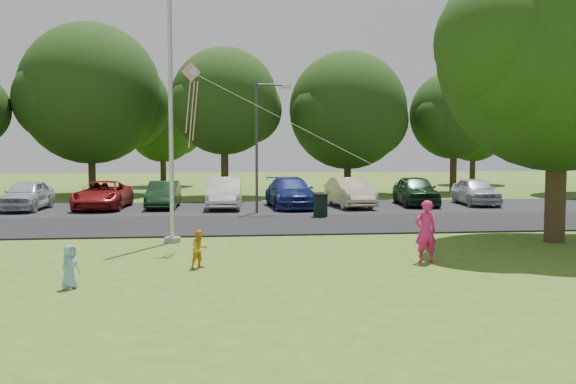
{
  "coord_description": "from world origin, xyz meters",
  "views": [
    {
      "loc": [
        -2.2,
        -14.89,
        2.93
      ],
      "look_at": [
        -0.02,
        4.0,
        1.6
      ],
      "focal_mm": 40.0,
      "sensor_mm": 36.0,
      "label": 1
    }
  ],
  "objects": [
    {
      "name": "parked_cars",
      "position": [
        -0.06,
        15.53,
        0.75
      ],
      "size": [
        23.35,
        5.28,
        1.47
      ],
      "color": "#B2B7BF",
      "rests_on": "ground"
    },
    {
      "name": "street_lamp",
      "position": [
        -0.13,
        13.04,
        3.48
      ],
      "size": [
        1.62,
        0.47,
        5.79
      ],
      "rotation": [
        0.0,
        0.0,
        0.2
      ],
      "color": "#3F3F44",
      "rests_on": "ground"
    },
    {
      "name": "trash_can",
      "position": [
        2.16,
        11.16,
        0.51
      ],
      "size": [
        0.63,
        0.63,
        1.0
      ],
      "rotation": [
        0.0,
        0.0,
        -0.13
      ],
      "color": "black",
      "rests_on": "ground"
    },
    {
      "name": "child_yellow",
      "position": [
        -2.57,
        0.63,
        0.47
      ],
      "size": [
        0.58,
        0.55,
        0.94
      ],
      "primitive_type": "imported",
      "rotation": [
        0.0,
        0.0,
        0.61
      ],
      "color": "gold",
      "rests_on": "ground"
    },
    {
      "name": "horizon_trees",
      "position": [
        4.06,
        33.88,
        4.3
      ],
      "size": [
        77.46,
        7.2,
        7.02
      ],
      "color": "#332316",
      "rests_on": "ground"
    },
    {
      "name": "park_road",
      "position": [
        0.0,
        9.0,
        0.03
      ],
      "size": [
        60.0,
        6.0,
        0.06
      ],
      "primitive_type": "cube",
      "color": "black",
      "rests_on": "ground"
    },
    {
      "name": "big_tree",
      "position": [
        8.15,
        3.67,
        5.73
      ],
      "size": [
        8.29,
        7.4,
        9.58
      ],
      "rotation": [
        0.0,
        0.0,
        -0.27
      ],
      "color": "#332316",
      "rests_on": "ground"
    },
    {
      "name": "tree_row",
      "position": [
        1.59,
        24.23,
        5.71
      ],
      "size": [
        64.35,
        11.94,
        10.88
      ],
      "color": "#332316",
      "rests_on": "ground"
    },
    {
      "name": "parking_strip",
      "position": [
        0.0,
        15.5,
        0.03
      ],
      "size": [
        42.0,
        7.0,
        0.06
      ],
      "primitive_type": "cube",
      "color": "black",
      "rests_on": "ground"
    },
    {
      "name": "flagpole",
      "position": [
        -3.5,
        5.0,
        4.17
      ],
      "size": [
        0.5,
        0.5,
        10.0
      ],
      "color": "#B7BABF",
      "rests_on": "ground"
    },
    {
      "name": "kite",
      "position": [
        -2.64,
        3.58,
        4.53
      ],
      "size": [
        6.23,
        3.16,
        3.54
      ],
      "rotation": [
        0.0,
        0.0,
        0.3
      ],
      "color": "pink",
      "rests_on": "ground"
    },
    {
      "name": "ground",
      "position": [
        0.0,
        0.0,
        0.0
      ],
      "size": [
        120.0,
        120.0,
        0.0
      ],
      "primitive_type": "plane",
      "color": "#3E6119",
      "rests_on": "ground"
    },
    {
      "name": "woman",
      "position": [
        3.13,
        0.77,
        0.8
      ],
      "size": [
        0.61,
        0.43,
        1.59
      ],
      "primitive_type": "imported",
      "rotation": [
        0.0,
        0.0,
        3.24
      ],
      "color": "#DD1D73",
      "rests_on": "ground"
    },
    {
      "name": "child_blue",
      "position": [
        -5.19,
        -1.34,
        0.46
      ],
      "size": [
        0.49,
        0.54,
        0.93
      ],
      "primitive_type": "imported",
      "rotation": [
        0.0,
        0.0,
        1.02
      ],
      "color": "#84A9CB",
      "rests_on": "ground"
    }
  ]
}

